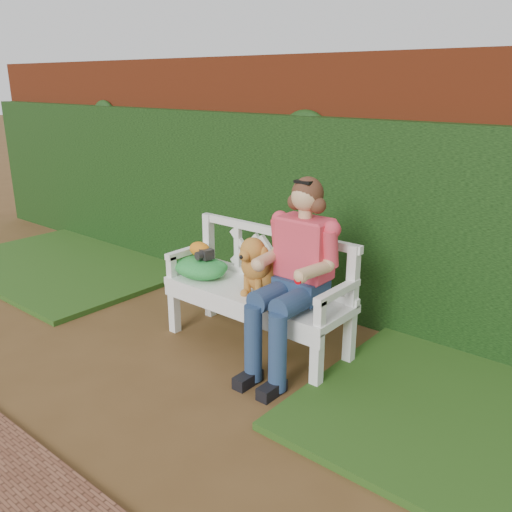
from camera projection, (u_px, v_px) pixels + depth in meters
The scene contains 11 objects.
ground at pixel (147, 364), 3.98m from camera, with size 60.00×60.00×0.00m, color brown.
brick_wall at pixel (301, 181), 5.02m from camera, with size 10.00×0.30×2.20m, color maroon.
ivy_hedge at pixel (286, 211), 4.94m from camera, with size 10.00×0.18×1.70m, color #254E18.
grass_left at pixel (73, 263), 6.09m from camera, with size 2.60×2.00×0.05m, color #1E3F11.
garden_bench at pixel (256, 319), 4.16m from camera, with size 1.58×0.60×0.48m, color white, non-canonical shape.
seated_woman at pixel (300, 279), 3.76m from camera, with size 0.57×0.76×1.34m, color #F35868, non-canonical shape.
dog at pixel (262, 263), 3.98m from camera, with size 0.30×0.41×0.45m, color #B86137, non-canonical shape.
tennis_racket at pixel (201, 270), 4.46m from camera, with size 0.56×0.23×0.03m, color silver, non-canonical shape.
green_bag at pixel (200, 267), 4.34m from camera, with size 0.46×0.36×0.16m, color #1D8426, non-canonical shape.
camera_item at pixel (205, 254), 4.29m from camera, with size 0.12×0.09×0.08m, color black.
baseball_glove at pixel (200, 249), 4.34m from camera, with size 0.19×0.14×0.12m, color orange.
Camera 1 is at (2.88, -2.20, 1.99)m, focal length 38.00 mm.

